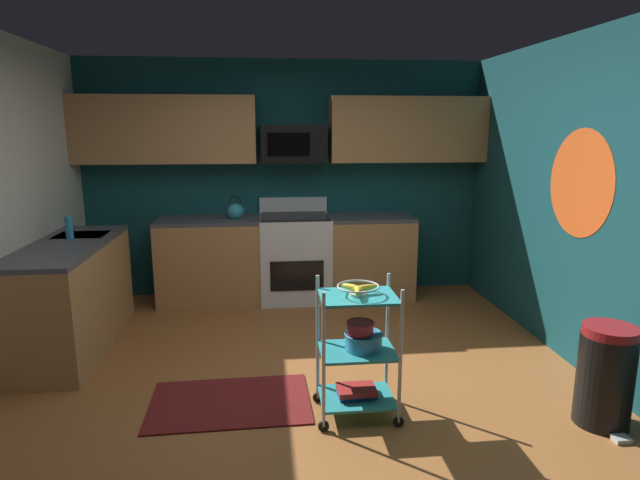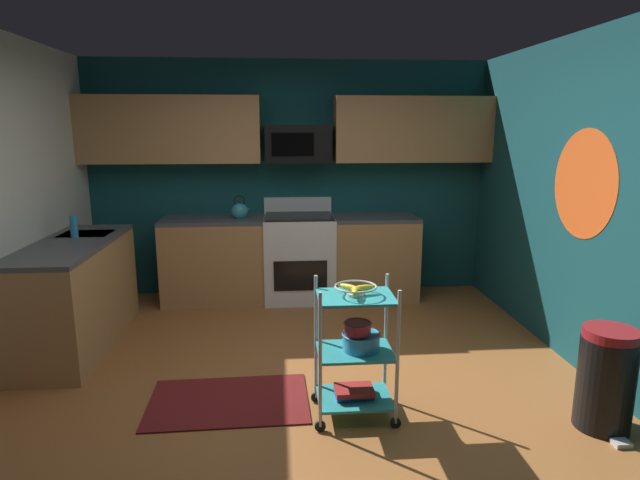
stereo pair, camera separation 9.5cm
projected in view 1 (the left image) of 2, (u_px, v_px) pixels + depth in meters
floor at (301, 391)px, 3.88m from camera, size 4.40×4.80×0.04m
wall_back at (285, 179)px, 5.97m from camera, size 4.52×0.06×2.60m
wall_right at (606, 208)px, 3.83m from camera, size 0.06×4.80×2.60m
wall_flower_decal at (580, 183)px, 4.09m from camera, size 0.00×0.84×0.84m
counter_run at (217, 270)px, 5.33m from camera, size 3.58×2.27×0.92m
oven_range at (295, 257)px, 5.83m from camera, size 0.76×0.65×1.10m
upper_cabinets at (283, 130)px, 5.66m from camera, size 4.40×0.33×0.70m
microwave at (293, 144)px, 5.68m from camera, size 0.70×0.39×0.40m
rolling_cart at (357, 351)px, 3.44m from camera, size 0.55×0.39×0.91m
fruit_bowl at (358, 288)px, 3.35m from camera, size 0.27×0.27×0.07m
mixing_bowl_large at (363, 341)px, 3.43m from camera, size 0.25×0.25×0.11m
mixing_bowl_small at (360, 327)px, 3.39m from camera, size 0.18×0.18×0.08m
book_stack at (357, 391)px, 3.50m from camera, size 0.26×0.18×0.06m
kettle at (236, 211)px, 5.66m from camera, size 0.21×0.18×0.26m
dish_soap_bottle at (69, 228)px, 4.60m from camera, size 0.06×0.06×0.20m
trash_can at (605, 376)px, 3.36m from camera, size 0.34×0.42×0.66m
floor_rug at (230, 402)px, 3.67m from camera, size 1.12×0.73×0.01m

